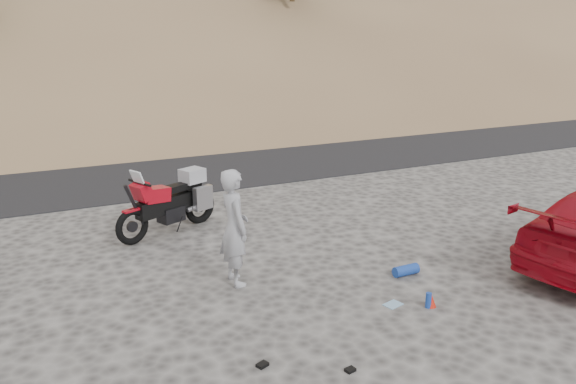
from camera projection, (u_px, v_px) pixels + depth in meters
name	position (u px, v px, depth m)	size (l,w,h in m)	color
ground	(249.00, 291.00, 8.69)	(140.00, 140.00, 0.00)	#3B3937
road	(136.00, 167.00, 16.50)	(120.00, 7.00, 0.05)	black
motorcycle	(172.00, 202.00, 11.12)	(2.23, 1.24, 1.42)	black
man	(236.00, 282.00, 9.01)	(0.68, 0.45, 1.87)	#9A9AA0
gear_blue_mat	(406.00, 270.00, 9.24)	(0.18, 0.18, 0.44)	#183B95
gear_bottle	(428.00, 300.00, 8.15)	(0.08, 0.08, 0.23)	#183B95
gear_funnel	(431.00, 300.00, 8.19)	(0.16, 0.16, 0.21)	red
gear_glove_a	(262.00, 365.00, 6.75)	(0.14, 0.10, 0.04)	black
gear_glove_b	(350.00, 370.00, 6.65)	(0.12, 0.09, 0.04)	black
gear_blue_cloth	(393.00, 304.00, 8.26)	(0.27, 0.20, 0.01)	#7CA3C0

